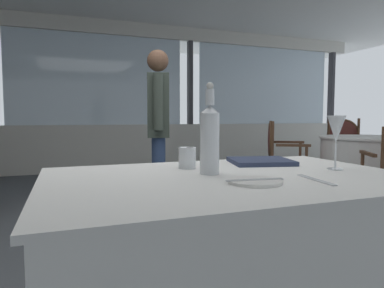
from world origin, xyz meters
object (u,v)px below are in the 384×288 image
(menu_book, at_px, (260,161))
(dining_chair_1_3, at_px, (281,154))
(water_bottle, at_px, (210,137))
(wine_glass, at_px, (336,131))
(dining_chair_1_2, at_px, (345,148))
(water_tumbler, at_px, (187,158))
(diner_person_0, at_px, (158,124))
(side_plate, at_px, (255,181))

(menu_book, relative_size, dining_chair_1_3, 0.29)
(water_bottle, distance_m, wine_glass, 0.54)
(water_bottle, height_order, menu_book, water_bottle)
(water_bottle, bearing_deg, menu_book, 29.68)
(menu_book, distance_m, dining_chair_1_2, 3.63)
(water_tumbler, bearing_deg, diner_person_0, 79.10)
(side_plate, distance_m, dining_chair_1_3, 2.99)
(wine_glass, bearing_deg, dining_chair_1_2, 45.08)
(side_plate, bearing_deg, diner_person_0, 83.46)
(side_plate, relative_size, dining_chair_1_3, 0.19)
(wine_glass, distance_m, dining_chair_1_2, 3.69)
(side_plate, distance_m, diner_person_0, 2.27)
(dining_chair_1_2, bearing_deg, diner_person_0, -49.76)
(water_bottle, bearing_deg, wine_glass, -8.24)
(water_tumbler, height_order, diner_person_0, diner_person_0)
(wine_glass, distance_m, menu_book, 0.36)
(side_plate, relative_size, water_tumbler, 1.98)
(diner_person_0, bearing_deg, dining_chair_1_3, -160.14)
(water_bottle, distance_m, dining_chair_1_3, 2.88)
(dining_chair_1_3, bearing_deg, menu_book, -96.76)
(menu_book, xyz_separation_m, dining_chair_1_3, (1.50, 1.99, -0.23))
(side_plate, distance_m, wine_glass, 0.51)
(side_plate, distance_m, menu_book, 0.50)
(water_tumbler, xyz_separation_m, dining_chair_1_3, (1.88, 2.02, -0.26))
(wine_glass, height_order, dining_chair_1_2, wine_glass)
(wine_glass, xyz_separation_m, menu_book, (-0.19, 0.27, -0.15))
(dining_chair_1_3, bearing_deg, diner_person_0, -144.02)
(menu_book, xyz_separation_m, dining_chair_1_2, (2.78, 2.33, -0.21))
(dining_chair_1_2, bearing_deg, menu_book, -19.81)
(side_plate, relative_size, diner_person_0, 0.11)
(dining_chair_1_3, bearing_deg, wine_glass, -89.84)
(wine_glass, bearing_deg, diner_person_0, 95.55)
(diner_person_0, bearing_deg, water_tumbler, 93.25)
(dining_chair_1_2, bearing_deg, wine_glass, -14.65)
(menu_book, bearing_deg, diner_person_0, 103.82)
(water_tumbler, distance_m, diner_person_0, 1.90)
(side_plate, bearing_deg, dining_chair_1_2, 41.90)
(water_tumbler, xyz_separation_m, menu_book, (0.38, 0.03, -0.03))
(water_tumbler, xyz_separation_m, dining_chair_1_2, (3.16, 2.36, -0.25))
(side_plate, relative_size, dining_chair_1_2, 0.18)
(water_tumbler, height_order, menu_book, water_tumbler)
(side_plate, bearing_deg, water_bottle, 107.57)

